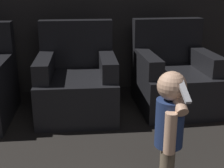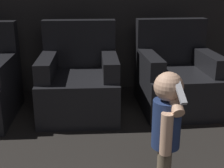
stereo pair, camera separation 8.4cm
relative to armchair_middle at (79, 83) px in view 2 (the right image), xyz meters
name	(u,v)px [view 2 (the right image)]	position (x,y,z in m)	size (l,w,h in m)	color
armchair_middle	(79,83)	(0.00, 0.00, 0.00)	(0.88, 0.97, 0.97)	black
armchair_right	(177,79)	(1.10, 0.00, 0.00)	(0.83, 0.93, 0.97)	black
person_toddler	(167,124)	(0.53, -1.49, 0.17)	(0.19, 0.33, 0.85)	brown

